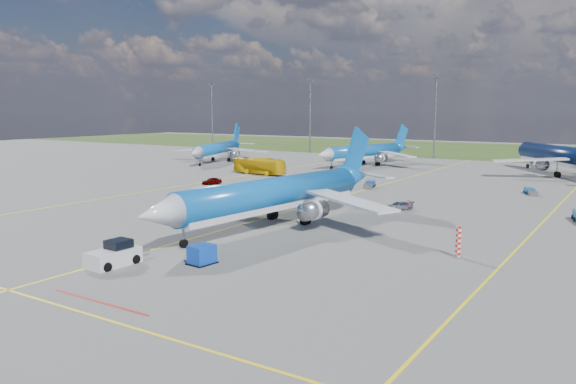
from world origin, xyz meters
The scene contains 17 objects.
ground centered at (0.00, 0.00, 0.00)m, with size 400.00×400.00×0.00m, color #5C5C5A.
grass_strip centered at (0.00, 150.00, 0.00)m, with size 400.00×80.00×0.01m, color #2D4719.
taxiway_lines centered at (0.17, 27.70, 0.01)m, with size 60.25×160.00×0.02m.
floodlight_masts centered at (10.00, 110.00, 12.56)m, with size 202.20×0.50×22.70m.
warning_post centered at (26.00, 8.00, 1.50)m, with size 0.50×0.50×3.00m, color red.
bg_jet_nw centered at (-54.48, 70.08, 0.00)m, with size 27.52×36.12×9.46m, color #0D5FB6, non-canonical shape.
bg_jet_nnw centered at (-18.05, 81.91, 0.00)m, with size 27.77×36.45×9.55m, color #0D5FB6, non-canonical shape.
bg_jet_n centered at (25.58, 84.69, 0.00)m, with size 33.79×44.35×11.62m, color #06153A, non-canonical shape.
main_airliner centered at (3.58, 10.72, 0.00)m, with size 31.63×41.52×10.87m, color #0D5FB6, non-canonical shape.
pushback_tug centered at (1.23, -10.89, 0.88)m, with size 2.56×6.50×2.19m.
uld_container centered at (7.47, -6.43, 0.85)m, with size 1.69×2.11×1.69m, color #0D41C3.
apron_bus centered at (-28.72, 52.79, 1.73)m, with size 2.91×12.45×3.47m, color yellow.
service_car_a centered at (-26.51, 34.87, 0.64)m, with size 1.51×3.75×1.28m, color #999999.
service_car_b centered at (-13.59, 31.14, 0.58)m, with size 1.94×4.20×1.17m, color #999999.
service_car_c centered at (12.13, 28.53, 0.58)m, with size 1.61×3.97×1.15m, color #999999.
baggage_tug_c centered at (-0.47, 46.49, 0.51)m, with size 2.51×5.02×1.09m.
baggage_tug_e centered at (24.68, 53.34, 0.46)m, with size 2.79×4.49×0.98m.
Camera 1 is at (40.05, -43.02, 13.62)m, focal length 35.00 mm.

